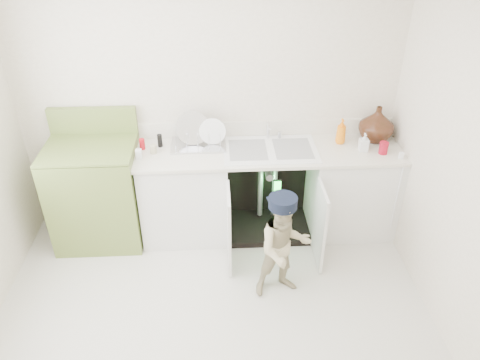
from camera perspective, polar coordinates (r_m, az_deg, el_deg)
The scene contains 5 objects.
ground at distance 3.87m, azimuth -3.22°, elevation -17.16°, with size 3.50×3.50×0.00m, color beige.
room_shell at distance 3.03m, azimuth -3.93°, elevation -1.65°, with size 6.00×5.50×1.26m.
counter_run at distance 4.50m, azimuth 3.93°, elevation -0.97°, with size 2.44×1.02×1.24m.
avocado_stove at distance 4.57m, azimuth -16.99°, elevation -1.39°, with size 0.80×0.65×1.24m.
repair_worker at distance 3.81m, azimuth 5.38°, elevation -8.05°, with size 0.52×0.74×0.95m.
Camera 1 is at (0.07, -2.52, 2.94)m, focal length 35.00 mm.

